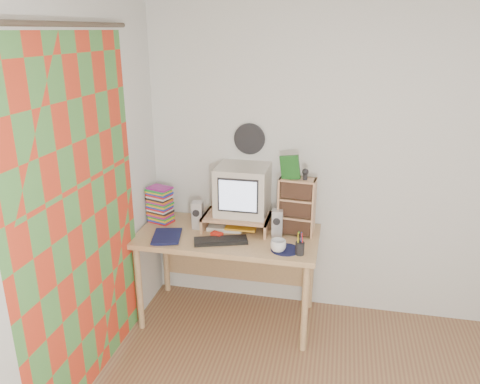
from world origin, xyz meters
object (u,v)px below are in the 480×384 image
at_px(keyboard, 221,241).
at_px(cd_rack, 297,207).
at_px(diary, 153,235).
at_px(desk, 230,246).
at_px(dvd_stack, 160,207).
at_px(mug, 278,246).
at_px(crt_monitor, 242,191).

height_order(keyboard, cd_rack, cd_rack).
xyz_separation_m(keyboard, diary, (-0.52, -0.03, 0.01)).
height_order(desk, dvd_stack, dvd_stack).
relative_size(desk, mug, 12.31).
xyz_separation_m(dvd_stack, diary, (0.06, -0.31, -0.10)).
bearing_deg(dvd_stack, cd_rack, 17.52).
bearing_deg(dvd_stack, mug, -0.54).
height_order(desk, keyboard, keyboard).
distance_m(desk, dvd_stack, 0.65).
bearing_deg(mug, diary, 178.52).
relative_size(desk, diary, 5.52).
xyz_separation_m(dvd_stack, mug, (1.02, -0.34, -0.08)).
height_order(dvd_stack, mug, dvd_stack).
bearing_deg(cd_rack, diary, -158.51).
height_order(cd_rack, diary, cd_rack).
height_order(desk, cd_rack, cd_rack).
distance_m(crt_monitor, diary, 0.76).
bearing_deg(cd_rack, keyboard, -147.54).
distance_m(keyboard, mug, 0.44).
height_order(keyboard, dvd_stack, dvd_stack).
bearing_deg(cd_rack, crt_monitor, -179.63).
bearing_deg(mug, keyboard, 172.33).
xyz_separation_m(keyboard, cd_rack, (0.53, 0.27, 0.21)).
xyz_separation_m(crt_monitor, dvd_stack, (-0.68, -0.03, -0.18)).
height_order(crt_monitor, keyboard, crt_monitor).
bearing_deg(mug, dvd_stack, 161.69).
bearing_deg(mug, crt_monitor, 132.87).
bearing_deg(crt_monitor, dvd_stack, -177.13).
xyz_separation_m(desk, crt_monitor, (0.08, 0.09, 0.44)).
distance_m(dvd_stack, diary, 0.33).
distance_m(crt_monitor, cd_rack, 0.44).
height_order(keyboard, diary, diary).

